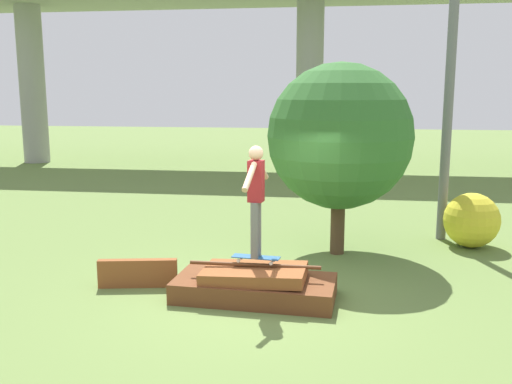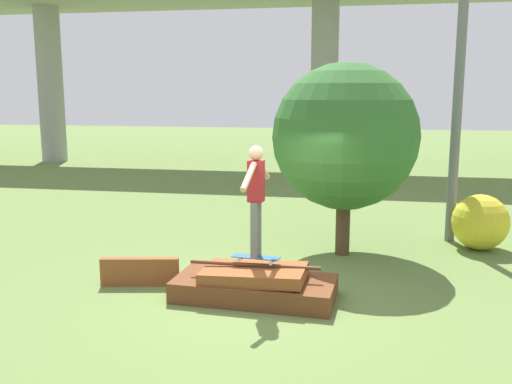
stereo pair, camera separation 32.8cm
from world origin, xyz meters
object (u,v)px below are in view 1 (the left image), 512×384
at_px(utility_pole, 453,21).
at_px(bush_yellow_flowering, 472,220).
at_px(skateboard, 256,258).
at_px(tree_behind_left, 340,137).
at_px(skater, 256,193).

height_order(utility_pole, bush_yellow_flowering, utility_pole).
bearing_deg(utility_pole, bush_yellow_flowering, -50.19).
distance_m(skateboard, utility_pole, 6.62).
bearing_deg(tree_behind_left, bush_yellow_flowering, 17.69).
bearing_deg(skater, utility_pole, 49.62).
xyz_separation_m(utility_pole, bush_yellow_flowering, (0.49, -0.58, -3.99)).
distance_m(tree_behind_left, bush_yellow_flowering, 3.33).
relative_size(skater, utility_pole, 0.19).
height_order(skateboard, tree_behind_left, tree_behind_left).
xyz_separation_m(skateboard, skater, (-0.00, 0.00, 1.02)).
height_order(utility_pole, tree_behind_left, utility_pole).
bearing_deg(bush_yellow_flowering, tree_behind_left, -162.31).
relative_size(utility_pole, tree_behind_left, 2.39).
relative_size(skateboard, tree_behind_left, 0.20).
bearing_deg(skateboard, bush_yellow_flowering, 41.44).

